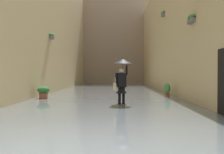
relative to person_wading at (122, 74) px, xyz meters
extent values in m
plane|color=slate|center=(0.72, -7.86, -1.38)|extent=(72.42, 72.42, 0.00)
cube|color=slate|center=(0.72, -7.86, -1.33)|extent=(8.55, 34.97, 0.09)
cube|color=tan|center=(-4.06, -7.86, 3.12)|extent=(1.80, 32.97, 9.00)
cube|color=#66605B|center=(-3.06, -7.67, 4.21)|extent=(0.20, 0.70, 0.18)
ellipsoid|color=#428947|center=(-3.06, -7.67, 4.37)|extent=(0.28, 0.76, 0.24)
cube|color=#66605B|center=(-3.06, -0.40, 2.33)|extent=(0.20, 0.70, 0.18)
ellipsoid|color=#2D7033|center=(-3.06, -0.40, 2.49)|extent=(0.28, 0.76, 0.24)
cube|color=tan|center=(5.49, -7.86, 5.01)|extent=(1.80, 32.97, 12.77)
cube|color=#66605B|center=(4.49, -5.82, 2.36)|extent=(0.20, 0.70, 0.18)
ellipsoid|color=#387F3D|center=(4.49, -5.82, 2.52)|extent=(0.28, 0.76, 0.24)
cube|color=gray|center=(0.72, -23.24, 4.03)|extent=(11.35, 1.80, 10.81)
cube|color=black|center=(0.11, 0.03, -1.33)|extent=(0.17, 0.26, 0.10)
cylinder|color=black|center=(0.11, 0.03, -0.92)|extent=(0.15, 0.15, 0.71)
cube|color=black|center=(-0.06, -0.02, -1.33)|extent=(0.17, 0.26, 0.10)
cylinder|color=black|center=(-0.06, -0.02, -0.92)|extent=(0.15, 0.15, 0.71)
cube|color=black|center=(0.02, 0.01, -0.26)|extent=(0.43, 0.32, 0.61)
cone|color=black|center=(0.02, 0.01, -0.68)|extent=(0.62, 0.62, 0.28)
sphere|color=#DBB293|center=(0.02, 0.01, 0.15)|extent=(0.22, 0.22, 0.22)
cylinder|color=black|center=(-0.20, -0.06, 0.17)|extent=(0.10, 0.10, 0.44)
cylinder|color=black|center=(0.24, 0.07, -0.19)|extent=(0.10, 0.10, 0.48)
cylinder|color=black|center=(-0.04, -0.01, 0.30)|extent=(0.02, 0.02, 0.50)
cone|color=black|center=(-0.04, -0.01, 0.55)|extent=(0.86, 0.86, 0.22)
cylinder|color=black|center=(-0.04, -0.01, 0.69)|extent=(0.01, 0.01, 0.08)
cube|color=beige|center=(0.31, 0.11, -0.54)|extent=(0.13, 0.29, 0.32)
torus|color=beige|center=(0.31, 0.11, -0.26)|extent=(0.10, 0.29, 0.30)
cylinder|color=#9E563D|center=(4.08, -2.41, -1.20)|extent=(0.43, 0.43, 0.36)
torus|color=brown|center=(4.08, -2.41, -1.02)|extent=(0.47, 0.47, 0.04)
ellipsoid|color=#2D7033|center=(4.08, -2.41, -0.84)|extent=(0.65, 0.65, 0.36)
cylinder|color=#9E563D|center=(-2.65, -3.80, -1.26)|extent=(0.29, 0.29, 0.25)
torus|color=brown|center=(-2.65, -3.80, -1.13)|extent=(0.32, 0.32, 0.04)
ellipsoid|color=#428947|center=(-2.65, -3.80, -0.84)|extent=(0.37, 0.37, 0.59)
camera|label=1|loc=(0.20, 11.29, 0.05)|focal=42.23mm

